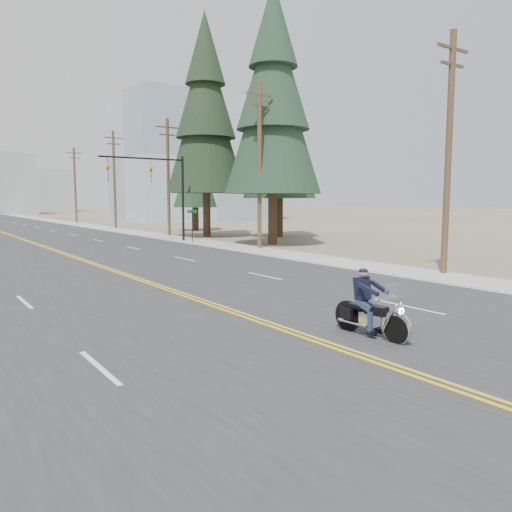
% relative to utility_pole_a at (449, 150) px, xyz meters
% --- Properties ---
extents(ground_plane, '(400.00, 400.00, 0.00)m').
position_rel_utility_pole_a_xyz_m(ground_plane, '(-12.50, -8.00, -5.73)').
color(ground_plane, '#776D56').
rests_on(ground_plane, ground).
extents(sidewalk_right, '(3.00, 200.00, 0.01)m').
position_rel_utility_pole_a_xyz_m(sidewalk_right, '(-1.00, 62.00, -5.73)').
color(sidewalk_right, '#A5A5A0').
rests_on(sidewalk_right, ground).
extents(traffic_mast_right, '(7.10, 0.26, 7.00)m').
position_rel_utility_pole_a_xyz_m(traffic_mast_right, '(-3.52, 24.00, -0.79)').
color(traffic_mast_right, black).
rests_on(traffic_mast_right, ground).
extents(street_sign, '(0.90, 0.06, 2.62)m').
position_rel_utility_pole_a_xyz_m(street_sign, '(-1.70, 22.00, -3.93)').
color(street_sign, black).
rests_on(street_sign, ground).
extents(utility_pole_a, '(2.20, 0.30, 11.00)m').
position_rel_utility_pole_a_xyz_m(utility_pole_a, '(0.00, 0.00, 0.00)').
color(utility_pole_a, brown).
rests_on(utility_pole_a, ground).
extents(utility_pole_b, '(2.20, 0.30, 11.50)m').
position_rel_utility_pole_a_xyz_m(utility_pole_b, '(0.00, 15.00, 0.25)').
color(utility_pole_b, brown).
rests_on(utility_pole_b, ground).
extents(utility_pole_c, '(2.20, 0.30, 11.00)m').
position_rel_utility_pole_a_xyz_m(utility_pole_c, '(0.00, 30.00, 0.00)').
color(utility_pole_c, brown).
rests_on(utility_pole_c, ground).
extents(utility_pole_d, '(2.20, 0.30, 11.50)m').
position_rel_utility_pole_a_xyz_m(utility_pole_d, '(0.00, 45.00, 0.25)').
color(utility_pole_d, brown).
rests_on(utility_pole_d, ground).
extents(utility_pole_e, '(2.20, 0.30, 11.00)m').
position_rel_utility_pole_a_xyz_m(utility_pole_e, '(0.00, 62.00, 0.00)').
color(utility_pole_e, brown).
rests_on(utility_pole_e, ground).
extents(glass_building, '(24.00, 16.00, 20.00)m').
position_rel_utility_pole_a_xyz_m(glass_building, '(19.50, 62.00, 4.27)').
color(glass_building, '#9EB5CC').
rests_on(glass_building, ground).
extents(haze_bldg_c, '(16.00, 12.00, 18.00)m').
position_rel_utility_pole_a_xyz_m(haze_bldg_c, '(27.50, 102.00, 3.27)').
color(haze_bldg_c, '#B7BCC6').
rests_on(haze_bldg_c, ground).
extents(haze_bldg_e, '(14.00, 14.00, 12.00)m').
position_rel_utility_pole_a_xyz_m(haze_bldg_e, '(12.50, 142.00, 0.27)').
color(haze_bldg_e, '#B7BCC6').
rests_on(haze_bldg_e, ground).
extents(motorcyclist, '(1.03, 2.24, 1.72)m').
position_rel_utility_pole_a_xyz_m(motorcyclist, '(-11.09, -5.55, -4.87)').
color(motorcyclist, black).
rests_on(motorcyclist, ground).
extents(conifer_near, '(7.38, 7.38, 19.53)m').
position_rel_utility_pole_a_xyz_m(conifer_near, '(2.54, 16.84, 5.48)').
color(conifer_near, '#382619').
rests_on(conifer_near, ground).
extents(conifer_mid, '(6.71, 6.71, 17.90)m').
position_rel_utility_pole_a_xyz_m(conifer_mid, '(7.87, 22.92, 4.54)').
color(conifer_mid, '#382619').
rests_on(conifer_mid, ground).
extents(conifer_tall, '(7.32, 7.32, 20.33)m').
position_rel_utility_pole_a_xyz_m(conifer_tall, '(2.40, 26.92, 5.94)').
color(conifer_tall, '#382619').
rests_on(conifer_tall, ground).
extents(conifer_far, '(4.86, 4.86, 13.03)m').
position_rel_utility_pole_a_xyz_m(conifer_far, '(5.84, 35.62, 1.74)').
color(conifer_far, '#382619').
rests_on(conifer_far, ground).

